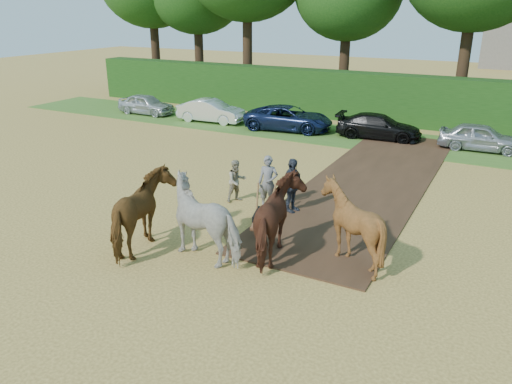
{
  "coord_description": "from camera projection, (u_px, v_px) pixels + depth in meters",
  "views": [
    {
      "loc": [
        6.44,
        -12.56,
        6.86
      ],
      "look_at": [
        -0.4,
        0.39,
        1.4
      ],
      "focal_mm": 35.0,
      "sensor_mm": 36.0,
      "label": 1
    }
  ],
  "objects": [
    {
      "name": "spectator_far",
      "position": [
        292.0,
        186.0,
        17.4
      ],
      "size": [
        0.75,
        1.24,
        1.97
      ],
      "primitive_type": "imported",
      "rotation": [
        0.0,
        0.0,
        1.33
      ],
      "color": "#282D36",
      "rests_on": "ground"
    },
    {
      "name": "hedgerow",
      "position": [
        400.0,
        100.0,
        30.42
      ],
      "size": [
        46.0,
        1.6,
        3.0
      ],
      "primitive_type": "cube",
      "color": "#14380F",
      "rests_on": "ground"
    },
    {
      "name": "ground",
      "position": [
        262.0,
        240.0,
        15.62
      ],
      "size": [
        120.0,
        120.0,
        0.0
      ],
      "primitive_type": "plane",
      "color": "gold",
      "rests_on": "ground"
    },
    {
      "name": "parked_cars",
      "position": [
        395.0,
        129.0,
        26.62
      ],
      "size": [
        35.83,
        3.12,
        1.43
      ],
      "color": "#B6BABD",
      "rests_on": "ground"
    },
    {
      "name": "spectator_near",
      "position": [
        237.0,
        181.0,
        18.44
      ],
      "size": [
        0.92,
        0.98,
        1.6
      ],
      "primitive_type": "imported",
      "rotation": [
        0.0,
        0.0,
        1.02
      ],
      "color": "tan",
      "rests_on": "ground"
    },
    {
      "name": "earth_strip",
      "position": [
        370.0,
        181.0,
        20.76
      ],
      "size": [
        4.5,
        17.0,
        0.05
      ],
      "primitive_type": "cube",
      "color": "#472D1C",
      "rests_on": "ground"
    },
    {
      "name": "plough_team",
      "position": [
        246.0,
        218.0,
        14.31
      ],
      "size": [
        7.81,
        6.49,
        2.34
      ],
      "color": "brown",
      "rests_on": "ground"
    },
    {
      "name": "grass_verge",
      "position": [
        379.0,
        140.0,
        27.22
      ],
      "size": [
        50.0,
        5.0,
        0.03
      ],
      "primitive_type": "cube",
      "color": "#38601E",
      "rests_on": "ground"
    }
  ]
}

